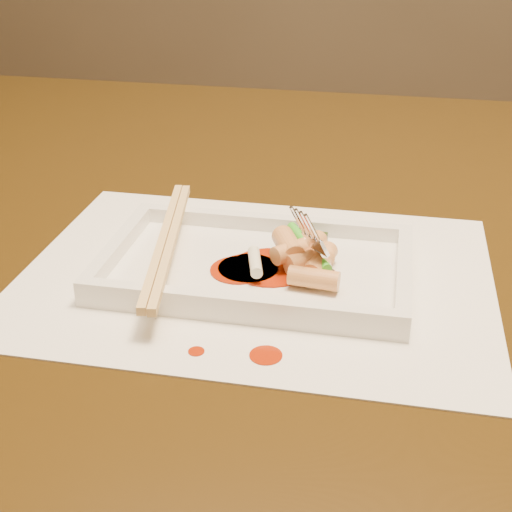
% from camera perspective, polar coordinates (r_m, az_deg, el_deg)
% --- Properties ---
extents(table, '(1.40, 0.90, 0.75)m').
position_cam_1_polar(table, '(0.80, 2.88, -2.26)').
color(table, black).
rests_on(table, ground).
extents(placemat, '(0.40, 0.30, 0.00)m').
position_cam_1_polar(placemat, '(0.61, -0.00, -1.55)').
color(placemat, white).
rests_on(placemat, table).
extents(sauce_splatter_a, '(0.02, 0.02, 0.00)m').
position_cam_1_polar(sauce_splatter_a, '(0.51, 0.80, -7.95)').
color(sauce_splatter_a, '#9F2104').
rests_on(sauce_splatter_a, placemat).
extents(sauce_splatter_b, '(0.01, 0.01, 0.00)m').
position_cam_1_polar(sauce_splatter_b, '(0.52, -4.80, -7.61)').
color(sauce_splatter_b, '#9F2104').
rests_on(sauce_splatter_b, placemat).
extents(plate_base, '(0.26, 0.16, 0.01)m').
position_cam_1_polar(plate_base, '(0.61, -0.00, -1.16)').
color(plate_base, white).
rests_on(plate_base, placemat).
extents(plate_rim_far, '(0.26, 0.01, 0.01)m').
position_cam_1_polar(plate_rim_far, '(0.67, 1.23, 2.66)').
color(plate_rim_far, white).
rests_on(plate_rim_far, plate_base).
extents(plate_rim_near, '(0.26, 0.01, 0.01)m').
position_cam_1_polar(plate_rim_near, '(0.54, -1.52, -3.85)').
color(plate_rim_near, white).
rests_on(plate_rim_near, plate_base).
extents(plate_rim_left, '(0.01, 0.14, 0.01)m').
position_cam_1_polar(plate_rim_left, '(0.64, -10.98, 0.77)').
color(plate_rim_left, white).
rests_on(plate_rim_left, plate_base).
extents(plate_rim_right, '(0.01, 0.14, 0.01)m').
position_cam_1_polar(plate_rim_right, '(0.60, 11.76, -1.33)').
color(plate_rim_right, white).
rests_on(plate_rim_right, plate_base).
extents(veg_piece, '(0.04, 0.03, 0.01)m').
position_cam_1_polar(veg_piece, '(0.64, 3.80, 1.16)').
color(veg_piece, black).
rests_on(veg_piece, plate_base).
extents(scallion_white, '(0.02, 0.04, 0.01)m').
position_cam_1_polar(scallion_white, '(0.59, -0.07, -0.47)').
color(scallion_white, '#EAEACC').
rests_on(scallion_white, plate_base).
extents(scallion_green, '(0.05, 0.08, 0.01)m').
position_cam_1_polar(scallion_green, '(0.61, 4.21, 0.74)').
color(scallion_green, green).
rests_on(scallion_green, plate_base).
extents(chopstick_a, '(0.05, 0.23, 0.01)m').
position_cam_1_polar(chopstick_a, '(0.62, -7.45, 1.30)').
color(chopstick_a, '#DFB66F').
rests_on(chopstick_a, plate_rim_near).
extents(chopstick_b, '(0.05, 0.23, 0.01)m').
position_cam_1_polar(chopstick_b, '(0.62, -6.75, 1.24)').
color(chopstick_b, '#DFB66F').
rests_on(chopstick_b, plate_rim_near).
extents(fork, '(0.09, 0.10, 0.14)m').
position_cam_1_polar(fork, '(0.59, 7.11, 5.73)').
color(fork, silver).
rests_on(fork, plate_base).
extents(sauce_blob_0, '(0.05, 0.05, 0.00)m').
position_cam_1_polar(sauce_blob_0, '(0.60, -1.39, -1.12)').
color(sauce_blob_0, '#9F2104').
rests_on(sauce_blob_0, plate_base).
extents(sauce_blob_1, '(0.05, 0.05, 0.00)m').
position_cam_1_polar(sauce_blob_1, '(0.60, -0.62, -0.98)').
color(sauce_blob_1, '#9F2104').
rests_on(sauce_blob_1, plate_base).
extents(sauce_blob_2, '(0.07, 0.07, 0.00)m').
position_cam_1_polar(sauce_blob_2, '(0.61, 1.16, -0.89)').
color(sauce_blob_2, '#9F2104').
rests_on(sauce_blob_2, plate_base).
extents(rice_cake_0, '(0.03, 0.04, 0.02)m').
position_cam_1_polar(rice_cake_0, '(0.62, 4.34, 0.64)').
color(rice_cake_0, '#E2AF69').
rests_on(rice_cake_0, plate_base).
extents(rice_cake_1, '(0.04, 0.04, 0.02)m').
position_cam_1_polar(rice_cake_1, '(0.60, 4.25, -0.35)').
color(rice_cake_1, '#E2AF69').
rests_on(rice_cake_1, plate_base).
extents(rice_cake_2, '(0.04, 0.04, 0.02)m').
position_cam_1_polar(rice_cake_2, '(0.60, 3.16, 0.49)').
color(rice_cake_2, '#E2AF69').
rests_on(rice_cake_2, plate_base).
extents(rice_cake_3, '(0.03, 0.05, 0.02)m').
position_cam_1_polar(rice_cake_3, '(0.60, 5.16, -0.43)').
color(rice_cake_3, '#E2AF69').
rests_on(rice_cake_3, plate_base).
extents(rice_cake_4, '(0.04, 0.02, 0.02)m').
position_cam_1_polar(rice_cake_4, '(0.57, 4.64, -1.78)').
color(rice_cake_4, '#E2AF69').
rests_on(rice_cake_4, plate_base).
extents(rice_cake_5, '(0.03, 0.05, 0.02)m').
position_cam_1_polar(rice_cake_5, '(0.61, 2.60, 0.83)').
color(rice_cake_5, '#E2AF69').
rests_on(rice_cake_5, plate_base).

